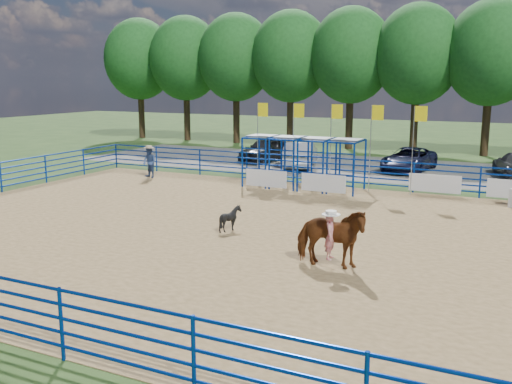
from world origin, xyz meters
TOP-DOWN VIEW (x-y plane):
  - ground at (0.00, 0.00)m, footprint 120.00×120.00m
  - arena_dirt at (0.00, 0.00)m, footprint 30.00×20.00m
  - gravel_strip at (0.00, 17.00)m, footprint 40.00×10.00m
  - horse_and_rider at (2.93, -2.42)m, footprint 2.20×1.10m
  - calf at (-1.61, -0.07)m, footprint 1.08×1.04m
  - spectator_cowboy at (-11.03, 7.99)m, footprint 0.98×0.86m
  - car_a at (-7.93, 16.77)m, footprint 2.62×4.83m
  - car_b at (-4.88, 15.20)m, footprint 2.78×5.06m
  - car_c at (1.48, 16.75)m, footprint 2.84×5.18m
  - perimeter_fence at (0.00, 0.00)m, footprint 30.10×20.10m
  - chute_assembly at (-1.90, 8.84)m, footprint 19.32×2.41m
  - treeline at (0.00, 26.00)m, footprint 56.40×6.40m

SIDE VIEW (x-z plane):
  - ground at x=0.00m, z-range 0.00..0.00m
  - gravel_strip at x=0.00m, z-range 0.00..0.01m
  - arena_dirt at x=0.00m, z-range 0.00..0.02m
  - calf at x=-1.61m, z-range 0.02..0.93m
  - car_c at x=1.48m, z-range 0.01..1.39m
  - perimeter_fence at x=0.00m, z-range 0.00..1.50m
  - car_a at x=-7.93m, z-range 0.01..1.57m
  - car_b at x=-4.88m, z-range 0.01..1.59m
  - spectator_cowboy at x=-11.03m, z-range 0.02..1.78m
  - horse_and_rider at x=2.93m, z-range -0.21..2.16m
  - chute_assembly at x=-1.90m, z-range -0.84..3.36m
  - treeline at x=0.00m, z-range 1.91..13.15m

